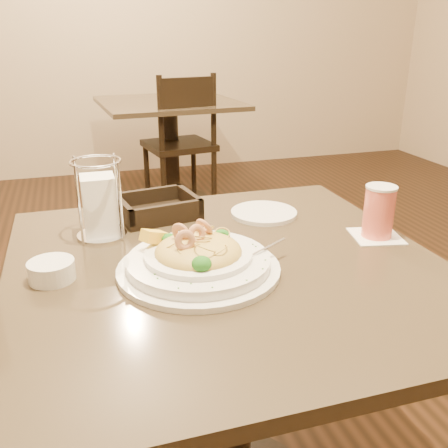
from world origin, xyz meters
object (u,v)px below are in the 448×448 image
object	(u,v)px
bread_basket	(158,209)
side_plate	(264,213)
drink_glass	(379,212)
main_table	(227,353)
dining_chair_far	(181,140)
background_table	(170,134)
napkin_caddy	(99,204)
butter_ramekin	(52,271)
pasta_bowl	(198,258)

from	to	relation	value
bread_basket	side_plate	bearing A→B (deg)	-15.28
drink_glass	bread_basket	xyz separation A→B (m)	(-0.47, 0.29, -0.04)
bread_basket	drink_glass	bearing A→B (deg)	-31.80
main_table	dining_chair_far	distance (m)	2.37
main_table	side_plate	world-z (taller)	side_plate
background_table	bread_basket	distance (m)	2.27
napkin_caddy	side_plate	xyz separation A→B (m)	(0.42, 0.02, -0.07)
drink_glass	butter_ramekin	bearing A→B (deg)	-179.84
background_table	drink_glass	size ratio (longest dim) A/B	7.28
side_plate	background_table	bearing A→B (deg)	85.12
background_table	napkin_caddy	size ratio (longest dim) A/B	5.11
pasta_bowl	napkin_caddy	bearing A→B (deg)	124.50
bread_basket	butter_ramekin	size ratio (longest dim) A/B	2.44
background_table	drink_glass	xyz separation A→B (m)	(0.01, -2.50, 0.29)
bread_basket	butter_ramekin	xyz separation A→B (m)	(-0.26, -0.29, -0.00)
background_table	bread_basket	world-z (taller)	bread_basket
side_plate	bread_basket	bearing A→B (deg)	164.72
dining_chair_far	butter_ramekin	distance (m)	2.44
pasta_bowl	side_plate	size ratio (longest dim) A/B	2.08
main_table	napkin_caddy	size ratio (longest dim) A/B	4.80
bread_basket	butter_ramekin	world-z (taller)	bread_basket
background_table	pasta_bowl	bearing A→B (deg)	-99.84
background_table	side_plate	xyz separation A→B (m)	(-0.19, -2.28, 0.23)
main_table	drink_glass	size ratio (longest dim) A/B	6.84
pasta_bowl	dining_chair_far	bearing A→B (deg)	78.46
butter_ramekin	side_plate	bearing A→B (deg)	22.48
dining_chair_far	bread_basket	size ratio (longest dim) A/B	4.23
main_table	bread_basket	bearing A→B (deg)	105.61
dining_chair_far	bread_basket	xyz separation A→B (m)	(-0.50, -2.01, 0.25)
pasta_bowl	side_plate	world-z (taller)	pasta_bowl
main_table	bread_basket	xyz separation A→B (m)	(-0.09, 0.32, 0.25)
butter_ramekin	main_table	bearing A→B (deg)	-4.43
napkin_caddy	butter_ramekin	distance (m)	0.24
drink_glass	napkin_caddy	world-z (taller)	napkin_caddy
pasta_bowl	side_plate	bearing A→B (deg)	47.50
drink_glass	butter_ramekin	size ratio (longest dim) A/B	1.46
drink_glass	bread_basket	world-z (taller)	drink_glass
main_table	drink_glass	world-z (taller)	drink_glass
bread_basket	side_plate	world-z (taller)	bread_basket
dining_chair_far	background_table	bearing A→B (deg)	-88.13
main_table	butter_ramekin	size ratio (longest dim) A/B	9.99
pasta_bowl	drink_glass	xyz separation A→B (m)	(0.45, 0.05, 0.03)
drink_glass	bread_basket	bearing A→B (deg)	148.20
napkin_caddy	butter_ramekin	world-z (taller)	napkin_caddy
dining_chair_far	butter_ramekin	world-z (taller)	dining_chair_far
bread_basket	napkin_caddy	world-z (taller)	napkin_caddy
pasta_bowl	side_plate	distance (m)	0.37
side_plate	pasta_bowl	bearing A→B (deg)	-132.50
pasta_bowl	background_table	bearing A→B (deg)	80.16
dining_chair_far	side_plate	xyz separation A→B (m)	(-0.23, -2.08, 0.24)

